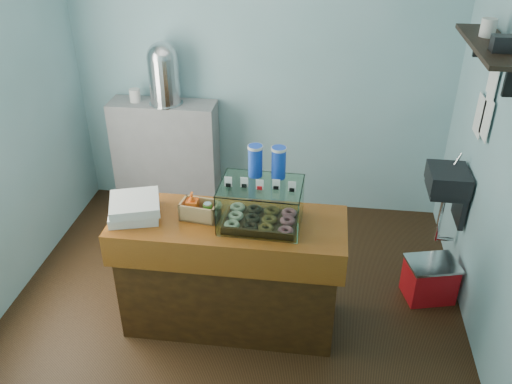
# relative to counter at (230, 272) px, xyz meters

# --- Properties ---
(ground) EXTENTS (3.50, 3.50, 0.00)m
(ground) POSITION_rel_counter_xyz_m (0.00, 0.25, -0.46)
(ground) COLOR black
(ground) RESTS_ON ground
(room_shell) EXTENTS (3.54, 3.04, 2.82)m
(room_shell) POSITION_rel_counter_xyz_m (0.03, 0.26, 1.25)
(room_shell) COLOR #7AACB2
(room_shell) RESTS_ON ground
(counter) EXTENTS (1.60, 0.60, 0.90)m
(counter) POSITION_rel_counter_xyz_m (0.00, 0.00, 0.00)
(counter) COLOR #43250D
(counter) RESTS_ON ground
(back_shelf) EXTENTS (1.00, 0.32, 1.10)m
(back_shelf) POSITION_rel_counter_xyz_m (-0.90, 1.57, 0.09)
(back_shelf) COLOR gray
(back_shelf) RESTS_ON ground
(display_case) EXTENTS (0.55, 0.42, 0.51)m
(display_case) POSITION_rel_counter_xyz_m (0.23, 0.03, 0.61)
(display_case) COLOR #311B0E
(display_case) RESTS_ON counter
(condiment_crate) EXTENTS (0.27, 0.18, 0.19)m
(condiment_crate) POSITION_rel_counter_xyz_m (-0.21, 0.02, 0.51)
(condiment_crate) COLOR tan
(condiment_crate) RESTS_ON counter
(pastry_boxes) EXTENTS (0.42, 0.42, 0.13)m
(pastry_boxes) POSITION_rel_counter_xyz_m (-0.64, -0.02, 0.51)
(pastry_boxes) COLOR silver
(pastry_boxes) RESTS_ON counter
(coffee_urn) EXTENTS (0.31, 0.31, 0.57)m
(coffee_urn) POSITION_rel_counter_xyz_m (-0.85, 1.56, 0.94)
(coffee_urn) COLOR silver
(coffee_urn) RESTS_ON back_shelf
(red_cooler) EXTENTS (0.44, 0.38, 0.34)m
(red_cooler) POSITION_rel_counter_xyz_m (1.51, 0.47, -0.29)
(red_cooler) COLOR red
(red_cooler) RESTS_ON ground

